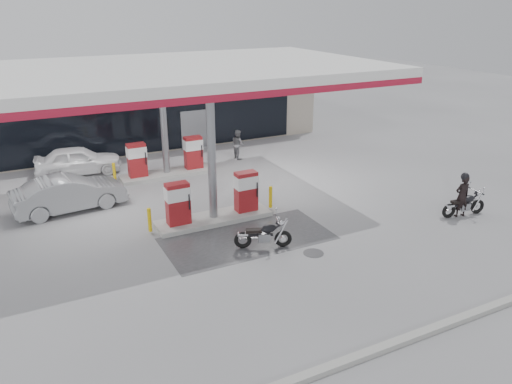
# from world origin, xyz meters

# --- Properties ---
(ground) EXTENTS (90.00, 90.00, 0.00)m
(ground) POSITION_xyz_m (0.00, 0.00, 0.00)
(ground) COLOR gray
(ground) RESTS_ON ground
(wet_patch) EXTENTS (6.00, 3.00, 0.00)m
(wet_patch) POSITION_xyz_m (0.50, 0.00, 0.00)
(wet_patch) COLOR #4C4C4F
(wet_patch) RESTS_ON ground
(drain_cover) EXTENTS (0.70, 0.70, 0.01)m
(drain_cover) POSITION_xyz_m (2.00, -2.00, 0.00)
(drain_cover) COLOR #38383A
(drain_cover) RESTS_ON ground
(kerb) EXTENTS (28.00, 0.25, 0.15)m
(kerb) POSITION_xyz_m (0.00, -7.00, 0.07)
(kerb) COLOR gray
(kerb) RESTS_ON ground
(store_building) EXTENTS (22.00, 8.22, 4.00)m
(store_building) POSITION_xyz_m (0.01, 15.94, 2.01)
(store_building) COLOR #AEA392
(store_building) RESTS_ON ground
(canopy) EXTENTS (16.00, 10.02, 5.51)m
(canopy) POSITION_xyz_m (0.00, 5.00, 5.27)
(canopy) COLOR silver
(canopy) RESTS_ON ground
(pump_island_near) EXTENTS (5.14, 1.30, 1.78)m
(pump_island_near) POSITION_xyz_m (0.00, 2.00, 0.71)
(pump_island_near) COLOR #9E9E99
(pump_island_near) RESTS_ON ground
(pump_island_far) EXTENTS (5.14, 1.30, 1.78)m
(pump_island_far) POSITION_xyz_m (0.00, 8.00, 0.71)
(pump_island_far) COLOR #9E9E99
(pump_island_far) RESTS_ON ground
(main_motorcycle) EXTENTS (1.96, 0.76, 1.01)m
(main_motorcycle) POSITION_xyz_m (9.04, -2.00, 0.45)
(main_motorcycle) COLOR black
(main_motorcycle) RESTS_ON ground
(biker_main) EXTENTS (0.68, 0.50, 1.71)m
(biker_main) POSITION_xyz_m (8.85, -1.98, 0.85)
(biker_main) COLOR black
(biker_main) RESTS_ON ground
(parked_motorcycle) EXTENTS (1.91, 1.07, 1.03)m
(parked_motorcycle) POSITION_xyz_m (0.71, -0.85, 0.46)
(parked_motorcycle) COLOR black
(parked_motorcycle) RESTS_ON ground
(sedan_white) EXTENTS (4.23, 2.13, 1.38)m
(sedan_white) POSITION_xyz_m (-3.77, 10.20, 0.69)
(sedan_white) COLOR white
(sedan_white) RESTS_ON ground
(attendant) EXTENTS (0.60, 0.77, 1.57)m
(attendant) POSITION_xyz_m (4.30, 9.00, 0.78)
(attendant) COLOR #5D5E62
(attendant) RESTS_ON ground
(hatchback_silver) EXTENTS (4.53, 2.02, 1.45)m
(hatchback_silver) POSITION_xyz_m (-4.78, 5.60, 0.72)
(hatchback_silver) COLOR gray
(hatchback_silver) RESTS_ON ground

